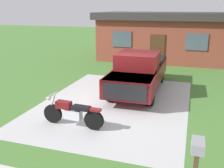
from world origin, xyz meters
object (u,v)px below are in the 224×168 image
(pickup_truck, at_px, (139,71))
(mailbox, at_px, (197,153))
(neighbor_house, at_px, (162,35))
(motorcycle, at_px, (72,113))

(pickup_truck, xyz_separation_m, mailbox, (2.60, -6.69, 0.03))
(mailbox, bearing_deg, neighbor_house, 99.79)
(motorcycle, relative_size, mailbox, 1.76)
(pickup_truck, distance_m, mailbox, 7.18)
(pickup_truck, height_order, neighbor_house, neighbor_house)
(pickup_truck, height_order, mailbox, pickup_truck)
(motorcycle, relative_size, pickup_truck, 0.39)
(motorcycle, distance_m, neighbor_house, 13.07)
(pickup_truck, bearing_deg, motorcycle, -106.30)
(motorcycle, bearing_deg, mailbox, -28.98)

